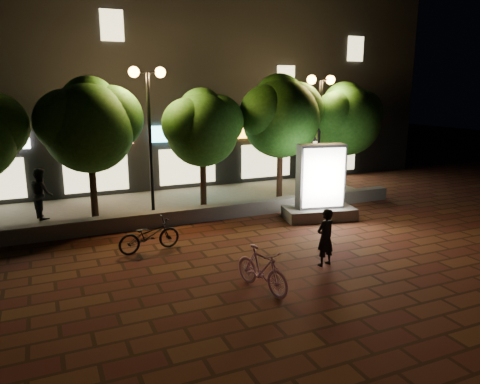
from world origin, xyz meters
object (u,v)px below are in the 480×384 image
ad_kiosk (320,189)px  pedestrian (41,193)px  tree_left (90,122)px  street_lamp_right (320,105)px  scooter_parked (149,235)px  scooter_pink (262,269)px  street_lamp_left (149,104)px  rider (325,237)px  tree_right (281,114)px  tree_far_right (347,117)px  tree_mid (203,125)px

ad_kiosk → pedestrian: 9.75m
tree_left → street_lamp_right: street_lamp_right is taller
street_lamp_right → scooter_parked: (-7.93, -3.49, -3.42)m
scooter_parked → scooter_pink: bearing=-161.6°
street_lamp_left → rider: size_ratio=3.38×
tree_right → street_lamp_left: size_ratio=0.98×
tree_far_right → scooter_pink: size_ratio=2.79×
street_lamp_left → scooter_pink: bearing=-83.2°
street_lamp_left → rider: 7.80m
tree_mid → tree_left: bearing=180.0°
tree_right → scooter_parked: tree_right is taller
tree_right → scooter_parked: (-6.29, -3.75, -3.10)m
tree_mid → ad_kiosk: bearing=-41.8°
tree_mid → street_lamp_right: (4.95, -0.26, 0.68)m
scooter_pink → tree_right: bearing=43.6°
tree_right → street_lamp_left: 5.38m
tree_left → rider: (4.98, -6.66, -2.68)m
pedestrian → tree_right: bearing=-109.6°
tree_mid → tree_far_right: bearing=0.0°
tree_left → ad_kiosk: (7.29, -2.94, -2.37)m
tree_mid → street_lamp_right: 5.00m
pedestrian → tree_mid: bearing=-112.6°
street_lamp_right → rider: size_ratio=3.25×
scooter_pink → scooter_parked: scooter_pink is taller
street_lamp_left → scooter_parked: size_ratio=2.89×
street_lamp_left → pedestrian: bearing=163.6°
tree_mid → tree_far_right: 6.50m
tree_right → tree_far_right: tree_right is taller
rider → ad_kiosk: bearing=-134.7°
tree_far_right → scooter_pink: bearing=-136.3°
tree_left → tree_mid: size_ratio=1.09×
tree_right → rider: bearing=-109.2°
rider → tree_far_right: bearing=-142.6°
tree_right → scooter_pink: (-4.51, -7.36, -3.05)m
ad_kiosk → rider: ad_kiosk is taller
scooter_parked → pedestrian: 5.35m
tree_mid → street_lamp_right: street_lamp_right is taller
tree_right → pedestrian: size_ratio=2.83×
tree_mid → ad_kiosk: tree_mid is taller
scooter_pink → ad_kiosk: bearing=29.6°
tree_mid → scooter_parked: 5.52m
pedestrian → tree_far_right: bearing=-108.3°
street_lamp_right → rider: street_lamp_right is taller
tree_right → tree_far_right: 3.20m
scooter_pink → scooter_parked: 4.02m
scooter_pink → rider: 2.31m
tree_far_right → street_lamp_right: street_lamp_right is taller
street_lamp_left → scooter_pink: size_ratio=3.04×
tree_left → street_lamp_left: bearing=-7.7°
street_lamp_right → ad_kiosk: street_lamp_right is taller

